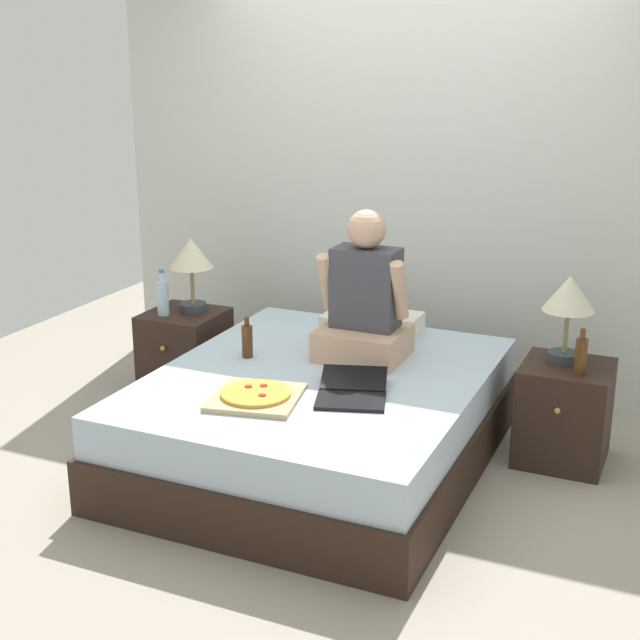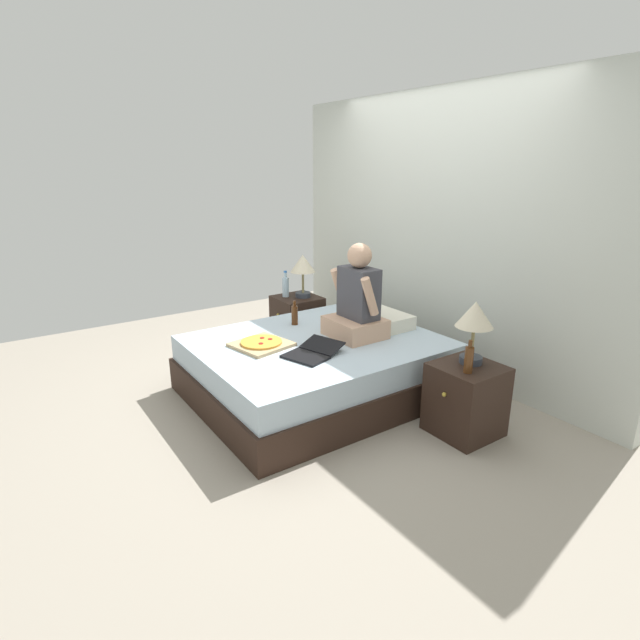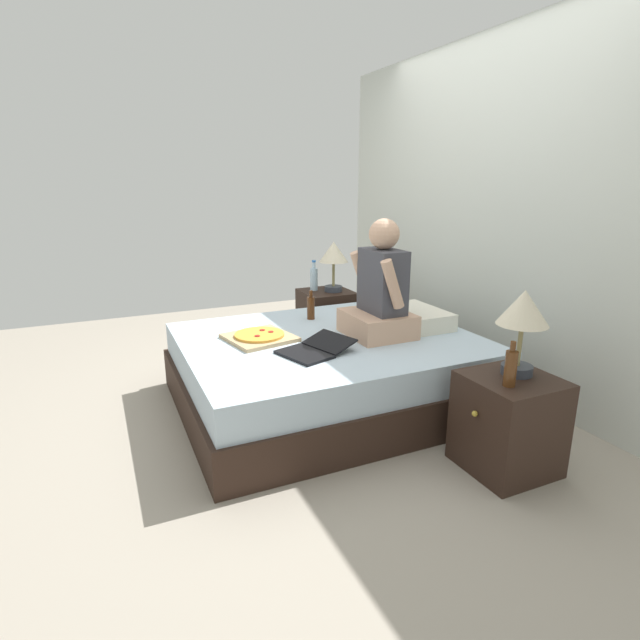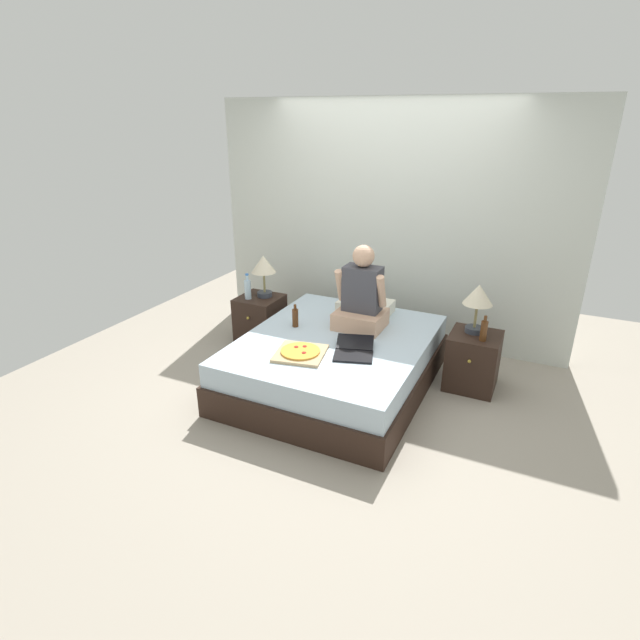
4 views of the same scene
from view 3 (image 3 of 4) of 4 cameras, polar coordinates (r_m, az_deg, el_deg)
The scene contains 14 objects.
ground_plane at distance 3.53m, azimuth 0.84°, elevation -9.33°, with size 5.90×5.90×0.00m, color #9E9384.
wall_back at distance 3.97m, azimuth 19.04°, elevation 11.34°, with size 3.90×0.12×2.50m, color silver.
bed at distance 3.44m, azimuth 0.85°, elevation -5.77°, with size 1.61×1.96×0.48m.
nightstand_left at distance 4.62m, azimuth 0.73°, elevation 0.19°, with size 0.44×0.47×0.52m.
lamp_on_left_nightstand at distance 4.48m, azimuth 1.56°, elevation 7.37°, with size 0.26×0.26×0.45m.
water_bottle at distance 4.56m, azimuth -0.70°, elevation 4.80°, with size 0.07×0.07×0.28m.
nightstand_right at distance 2.87m, azimuth 20.70°, elevation -10.97°, with size 0.44×0.47×0.52m.
lamp_on_right_nightstand at distance 2.72m, azimuth 22.20°, elevation 0.65°, with size 0.26×0.26×0.45m.
beer_bottle at distance 2.62m, azimuth 20.96°, elevation -5.10°, with size 0.06×0.06×0.23m.
pillow at distance 3.67m, azimuth 10.88°, elevation 0.33°, with size 0.52×0.34×0.12m, color silver.
person_seated at distance 3.35m, azimuth 6.90°, elevation 3.02°, with size 0.47×0.40×0.78m.
laptop at distance 3.04m, azimuth -0.85°, elevation -3.45°, with size 0.43×0.49×0.07m.
pizza_box at distance 3.32m, azimuth -6.93°, elevation -1.91°, with size 0.47×0.47×0.05m.
beer_bottle_on_bed at distance 3.76m, azimuth -1.05°, elevation 1.47°, with size 0.06×0.06×0.22m.
Camera 3 is at (2.89, -1.37, 1.50)m, focal length 28.00 mm.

